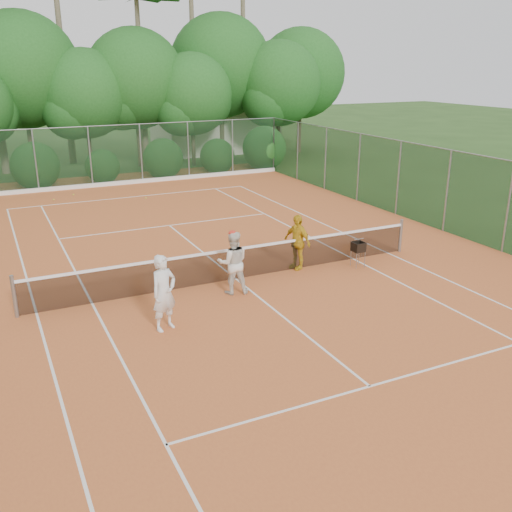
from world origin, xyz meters
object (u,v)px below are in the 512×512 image
at_px(player_yellow, 297,242).
at_px(ball_hopper, 358,247).
at_px(player_center_grp, 233,262).
at_px(player_white, 164,293).

relative_size(player_yellow, ball_hopper, 2.15).
xyz_separation_m(player_center_grp, ball_hopper, (4.29, 0.27, -0.26)).
relative_size(player_center_grp, ball_hopper, 2.26).
height_order(player_white, ball_hopper, player_white).
distance_m(player_white, player_center_grp, 2.69).
bearing_deg(player_yellow, player_white, -83.20).
xyz_separation_m(player_white, player_yellow, (4.85, 2.29, -0.07)).
relative_size(player_white, ball_hopper, 2.34).
xyz_separation_m(player_center_grp, player_yellow, (2.52, 0.95, -0.03)).
bearing_deg(player_center_grp, player_white, -150.03).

